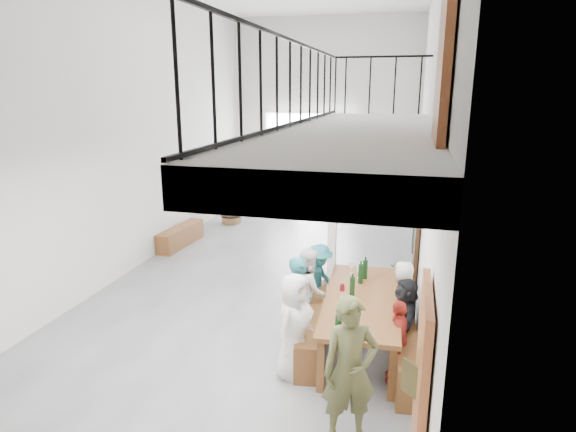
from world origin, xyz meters
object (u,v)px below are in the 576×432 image
(side_bench, at_px, (181,236))
(bench_inner, at_px, (312,325))
(serving_counter, at_px, (266,189))
(tasting_table, at_px, (361,303))
(bicycle_near, at_px, (334,194))
(host_standing, at_px, (350,371))
(oak_barrel, at_px, (231,208))

(side_bench, bearing_deg, bench_inner, -42.82)
(side_bench, height_order, serving_counter, serving_counter)
(bench_inner, bearing_deg, tasting_table, -15.56)
(side_bench, distance_m, bicycle_near, 5.12)
(bench_inner, height_order, bicycle_near, bicycle_near)
(bench_inner, bearing_deg, host_standing, -76.43)
(tasting_table, relative_size, serving_counter, 1.29)
(bicycle_near, bearing_deg, oak_barrel, 158.10)
(bench_inner, xyz_separation_m, oak_barrel, (-3.38, 5.66, 0.15))
(oak_barrel, bearing_deg, host_standing, -61.12)
(bench_inner, height_order, serving_counter, serving_counter)
(tasting_table, height_order, serving_counter, serving_counter)
(host_standing, xyz_separation_m, bicycle_near, (-1.67, 9.58, -0.31))
(bench_inner, height_order, oak_barrel, oak_barrel)
(bench_inner, height_order, side_bench, bench_inner)
(tasting_table, bearing_deg, serving_counter, 112.26)
(side_bench, xyz_separation_m, serving_counter, (0.75, 4.26, 0.28))
(side_bench, xyz_separation_m, host_standing, (4.56, -5.37, 0.56))
(tasting_table, relative_size, side_bench, 1.56)
(tasting_table, xyz_separation_m, oak_barrel, (-4.07, 5.74, -0.31))
(bench_inner, distance_m, bicycle_near, 7.80)
(serving_counter, height_order, bicycle_near, serving_counter)
(bench_inner, bearing_deg, oak_barrel, 112.26)
(side_bench, xyz_separation_m, oak_barrel, (0.43, 2.12, 0.18))
(tasting_table, distance_m, serving_counter, 8.73)
(side_bench, distance_m, serving_counter, 4.33)
(side_bench, distance_m, host_standing, 7.07)
(bench_inner, bearing_deg, side_bench, 128.55)
(oak_barrel, bearing_deg, bicycle_near, 40.23)
(bicycle_near, bearing_deg, serving_counter, 116.53)
(host_standing, relative_size, bicycle_near, 0.87)
(bench_inner, xyz_separation_m, serving_counter, (-3.06, 7.79, 0.25))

